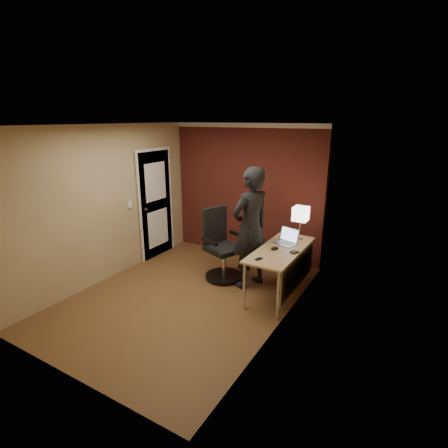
{
  "coord_description": "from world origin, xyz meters",
  "views": [
    {
      "loc": [
        2.89,
        -3.8,
        2.59
      ],
      "look_at": [
        0.35,
        0.55,
        1.05
      ],
      "focal_mm": 28.0,
      "sensor_mm": 36.0,
      "label": 1
    }
  ],
  "objects_px": {
    "desk": "(285,258)",
    "office_chair": "(221,248)",
    "laptop": "(287,239)",
    "mouse": "(274,249)",
    "person": "(250,228)",
    "desk_lamp": "(301,214)",
    "phone": "(259,259)",
    "wallet": "(294,252)"
  },
  "relations": [
    {
      "from": "desk_lamp",
      "to": "office_chair",
      "type": "bearing_deg",
      "value": -157.46
    },
    {
      "from": "laptop",
      "to": "wallet",
      "type": "height_order",
      "value": "laptop"
    },
    {
      "from": "mouse",
      "to": "wallet",
      "type": "distance_m",
      "value": 0.29
    },
    {
      "from": "laptop",
      "to": "office_chair",
      "type": "bearing_deg",
      "value": -167.79
    },
    {
      "from": "laptop",
      "to": "office_chair",
      "type": "distance_m",
      "value": 1.1
    },
    {
      "from": "phone",
      "to": "wallet",
      "type": "distance_m",
      "value": 0.59
    },
    {
      "from": "phone",
      "to": "office_chair",
      "type": "relative_size",
      "value": 0.1
    },
    {
      "from": "desk",
      "to": "laptop",
      "type": "height_order",
      "value": "laptop"
    },
    {
      "from": "desk",
      "to": "laptop",
      "type": "distance_m",
      "value": 0.34
    },
    {
      "from": "office_chair",
      "to": "person",
      "type": "bearing_deg",
      "value": -2.88
    },
    {
      "from": "person",
      "to": "mouse",
      "type": "bearing_deg",
      "value": 98.15
    },
    {
      "from": "mouse",
      "to": "person",
      "type": "distance_m",
      "value": 0.51
    },
    {
      "from": "mouse",
      "to": "desk",
      "type": "bearing_deg",
      "value": 57.55
    },
    {
      "from": "desk",
      "to": "desk_lamp",
      "type": "bearing_deg",
      "value": 87.03
    },
    {
      "from": "laptop",
      "to": "mouse",
      "type": "distance_m",
      "value": 0.37
    },
    {
      "from": "mouse",
      "to": "phone",
      "type": "xyz_separation_m",
      "value": [
        -0.05,
        -0.45,
        -0.01
      ]
    },
    {
      "from": "desk_lamp",
      "to": "phone",
      "type": "height_order",
      "value": "desk_lamp"
    },
    {
      "from": "laptop",
      "to": "office_chair",
      "type": "relative_size",
      "value": 0.34
    },
    {
      "from": "desk",
      "to": "office_chair",
      "type": "xyz_separation_m",
      "value": [
        -1.13,
        0.04,
        -0.09
      ]
    },
    {
      "from": "desk_lamp",
      "to": "laptop",
      "type": "distance_m",
      "value": 0.45
    },
    {
      "from": "desk",
      "to": "desk_lamp",
      "type": "xyz_separation_m",
      "value": [
        0.03,
        0.52,
        0.55
      ]
    },
    {
      "from": "desk_lamp",
      "to": "mouse",
      "type": "height_order",
      "value": "desk_lamp"
    },
    {
      "from": "mouse",
      "to": "person",
      "type": "bearing_deg",
      "value": -168.39
    },
    {
      "from": "laptop",
      "to": "office_chair",
      "type": "xyz_separation_m",
      "value": [
        -1.04,
        -0.23,
        -0.28
      ]
    },
    {
      "from": "laptop",
      "to": "mouse",
      "type": "relative_size",
      "value": 3.93
    },
    {
      "from": "phone",
      "to": "office_chair",
      "type": "distance_m",
      "value": 1.13
    },
    {
      "from": "desk",
      "to": "phone",
      "type": "height_order",
      "value": "phone"
    },
    {
      "from": "desk_lamp",
      "to": "wallet",
      "type": "xyz_separation_m",
      "value": [
        0.12,
        -0.59,
        -0.41
      ]
    },
    {
      "from": "desk_lamp",
      "to": "person",
      "type": "height_order",
      "value": "person"
    },
    {
      "from": "office_chair",
      "to": "wallet",
      "type": "bearing_deg",
      "value": -4.69
    },
    {
      "from": "laptop",
      "to": "person",
      "type": "bearing_deg",
      "value": -153.38
    },
    {
      "from": "desk",
      "to": "office_chair",
      "type": "bearing_deg",
      "value": 177.73
    },
    {
      "from": "phone",
      "to": "office_chair",
      "type": "xyz_separation_m",
      "value": [
        -0.94,
        0.58,
        -0.22
      ]
    },
    {
      "from": "phone",
      "to": "laptop",
      "type": "bearing_deg",
      "value": 100.1
    },
    {
      "from": "desk_lamp",
      "to": "office_chair",
      "type": "height_order",
      "value": "desk_lamp"
    },
    {
      "from": "desk_lamp",
      "to": "person",
      "type": "bearing_deg",
      "value": -140.62
    },
    {
      "from": "desk_lamp",
      "to": "office_chair",
      "type": "xyz_separation_m",
      "value": [
        -1.16,
        -0.48,
        -0.64
      ]
    },
    {
      "from": "laptop",
      "to": "person",
      "type": "relative_size",
      "value": 0.21
    },
    {
      "from": "phone",
      "to": "wallet",
      "type": "height_order",
      "value": "wallet"
    },
    {
      "from": "desk_lamp",
      "to": "wallet",
      "type": "height_order",
      "value": "desk_lamp"
    },
    {
      "from": "desk",
      "to": "person",
      "type": "relative_size",
      "value": 0.78
    },
    {
      "from": "desk_lamp",
      "to": "laptop",
      "type": "xyz_separation_m",
      "value": [
        -0.11,
        -0.25,
        -0.35
      ]
    }
  ]
}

